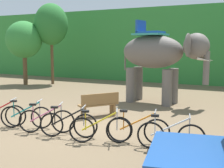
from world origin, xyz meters
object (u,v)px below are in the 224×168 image
bike_red (0,115)px  bike_orange (138,129)px  bike_teal (26,116)px  tree_far_right (24,40)px  bike_black (68,124)px  wooden_bench (99,104)px  elephant (159,55)px  bike_white (171,135)px  bike_pink (46,120)px  bike_yellow (100,129)px  tree_left (51,25)px

bike_red → bike_orange: 4.67m
bike_teal → bike_orange: bearing=2.9°
tree_far_right → bike_black: 12.69m
bike_red → wooden_bench: size_ratio=1.10×
elephant → bike_orange: bearing=-78.3°
elephant → bike_white: bearing=-70.1°
bike_black → bike_red: bearing=179.9°
tree_far_right → bike_pink: tree_far_right is taller
bike_teal → bike_white: size_ratio=0.96×
bike_teal → bike_pink: (0.92, -0.13, 0.00)m
elephant → bike_yellow: size_ratio=2.68×
bike_orange → bike_white: size_ratio=1.00×
tree_left → bike_orange: size_ratio=3.24×
bike_red → bike_white: same height
bike_white → wooden_bench: size_ratio=1.16×
bike_black → bike_orange: same height
wooden_bench → bike_orange: bearing=-42.5°
wooden_bench → bike_black: bearing=-81.4°
bike_white → bike_black: bearing=-175.2°
tree_far_right → tree_left: (1.44, 1.08, 1.03)m
tree_left → bike_white: bearing=-40.7°
bike_teal → bike_yellow: bearing=-4.7°
bike_white → wooden_bench: bearing=144.9°
tree_far_right → bike_red: size_ratio=2.67×
bike_teal → tree_left: bearing=123.0°
tree_left → elephant: (8.57, -3.39, -1.82)m
bike_teal → wooden_bench: bike_teal is taller
tree_left → wooden_bench: 10.66m
elephant → bike_orange: (1.17, -5.64, -1.82)m
tree_far_right → wooden_bench: bearing=-33.2°
bike_red → bike_teal: size_ratio=0.99×
bike_orange → wooden_bench: 3.23m
bike_pink → bike_orange: same height
tree_left → bike_black: tree_left is taller
tree_far_right → wooden_bench: (8.81, -5.77, -2.52)m
bike_pink → bike_orange: (2.83, 0.32, 0.00)m
tree_left → wooden_bench: bearing=-42.9°
bike_red → bike_yellow: size_ratio=1.01×
bike_white → elephant: bearing=109.9°
tree_left → bike_teal: bearing=-57.0°
bike_yellow → bike_red: bearing=179.5°
bike_orange → wooden_bench: (-2.38, 2.18, 0.09)m
bike_yellow → wooden_bench: size_ratio=1.09×
bike_pink → wooden_bench: bearing=79.8°
bike_red → wooden_bench: (2.28, 2.57, 0.09)m
elephant → bike_white: 6.42m
wooden_bench → bike_white: bearing=-35.1°
tree_far_right → bike_black: size_ratio=2.60×
elephant → bike_black: bearing=-97.8°
tree_far_right → bike_pink: (8.36, -8.27, -2.61)m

